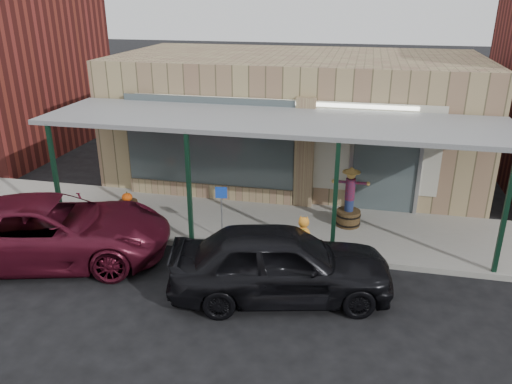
% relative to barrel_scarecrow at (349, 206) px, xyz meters
% --- Properties ---
extents(ground, '(120.00, 120.00, 0.00)m').
position_rel_barrel_scarecrow_xyz_m(ground, '(-2.10, -3.93, -0.72)').
color(ground, black).
rests_on(ground, ground).
extents(sidewalk, '(40.00, 3.20, 0.15)m').
position_rel_barrel_scarecrow_xyz_m(sidewalk, '(-2.10, -0.33, -0.64)').
color(sidewalk, gray).
rests_on(sidewalk, ground).
extents(storefront, '(12.00, 6.25, 4.20)m').
position_rel_barrel_scarecrow_xyz_m(storefront, '(-2.10, 4.23, 1.37)').
color(storefront, '#9E8C61').
rests_on(storefront, ground).
extents(awning, '(12.00, 3.00, 3.04)m').
position_rel_barrel_scarecrow_xyz_m(awning, '(-2.10, -0.37, 2.29)').
color(awning, slate).
rests_on(awning, ground).
extents(block_buildings_near, '(61.00, 8.00, 8.00)m').
position_rel_barrel_scarecrow_xyz_m(block_buildings_near, '(-0.09, 5.27, 3.05)').
color(block_buildings_near, maroon).
rests_on(block_buildings_near, ground).
extents(barrel_scarecrow, '(1.00, 0.82, 1.69)m').
position_rel_barrel_scarecrow_xyz_m(barrel_scarecrow, '(0.00, 0.00, 0.00)').
color(barrel_scarecrow, '#4E391F').
rests_on(barrel_scarecrow, sidewalk).
extents(barrel_pumpkin, '(0.65, 0.65, 0.66)m').
position_rel_barrel_scarecrow_xyz_m(barrel_pumpkin, '(-6.26, -0.54, -0.34)').
color(barrel_pumpkin, '#4E391F').
rests_on(barrel_pumpkin, sidewalk).
extents(handicap_sign, '(0.30, 0.07, 1.44)m').
position_rel_barrel_scarecrow_xyz_m(handicap_sign, '(-3.15, -1.53, 0.36)').
color(handicap_sign, gray).
rests_on(handicap_sign, sidewalk).
extents(parked_sedan, '(5.00, 2.91, 1.60)m').
position_rel_barrel_scarecrow_xyz_m(parked_sedan, '(-1.27, -3.56, 0.08)').
color(parked_sedan, black).
rests_on(parked_sedan, ground).
extents(car_maroon, '(6.14, 4.04, 1.57)m').
position_rel_barrel_scarecrow_xyz_m(car_maroon, '(-6.94, -3.19, 0.06)').
color(car_maroon, '#531022').
rests_on(car_maroon, ground).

